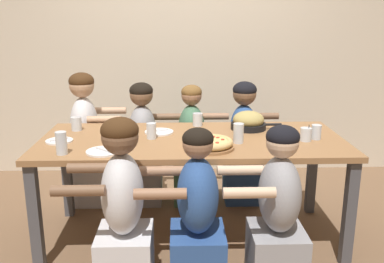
# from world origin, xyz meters

# --- Properties ---
(ground_plane) EXTENTS (18.00, 18.00, 0.00)m
(ground_plane) POSITION_xyz_m (0.00, 0.00, 0.00)
(ground_plane) COLOR brown
(ground_plane) RESTS_ON ground
(restaurant_back_panel) EXTENTS (10.00, 0.06, 3.20)m
(restaurant_back_panel) POSITION_xyz_m (0.00, 1.53, 1.60)
(restaurant_back_panel) COLOR beige
(restaurant_back_panel) RESTS_ON ground
(dining_table) EXTENTS (2.17, 0.93, 0.79)m
(dining_table) POSITION_xyz_m (0.00, 0.00, 0.71)
(dining_table) COLOR #996B42
(dining_table) RESTS_ON ground
(pizza_board_main) EXTENTS (0.33, 0.33, 0.06)m
(pizza_board_main) POSITION_xyz_m (0.11, -0.25, 0.82)
(pizza_board_main) COLOR #996B42
(pizza_board_main) RESTS_ON dining_table
(skillet_bowl) EXTENTS (0.40, 0.27, 0.14)m
(skillet_bowl) POSITION_xyz_m (0.45, 0.25, 0.85)
(skillet_bowl) COLOR black
(skillet_bowl) RESTS_ON dining_table
(empty_plate_a) EXTENTS (0.19, 0.19, 0.02)m
(empty_plate_a) POSITION_xyz_m (-0.93, -0.06, 0.79)
(empty_plate_a) COLOR white
(empty_plate_a) RESTS_ON dining_table
(empty_plate_b) EXTENTS (0.22, 0.22, 0.02)m
(empty_plate_b) POSITION_xyz_m (-0.58, -0.31, 0.79)
(empty_plate_b) COLOR white
(empty_plate_b) RESTS_ON dining_table
(empty_plate_c) EXTENTS (0.22, 0.22, 0.02)m
(empty_plate_c) POSITION_xyz_m (-0.24, 0.16, 0.79)
(empty_plate_c) COLOR white
(empty_plate_c) RESTS_ON dining_table
(empty_plate_d) EXTENTS (0.22, 0.22, 0.02)m
(empty_plate_d) POSITION_xyz_m (-0.54, 0.24, 0.79)
(empty_plate_d) COLOR white
(empty_plate_d) RESTS_ON dining_table
(cocktail_glass_blue) EXTENTS (0.08, 0.08, 0.12)m
(cocktail_glass_blue) POSITION_xyz_m (0.80, -0.09, 0.83)
(cocktail_glass_blue) COLOR silver
(cocktail_glass_blue) RESTS_ON dining_table
(drinking_glass_a) EXTENTS (0.07, 0.07, 0.14)m
(drinking_glass_a) POSITION_xyz_m (0.32, -0.12, 0.85)
(drinking_glass_a) COLOR silver
(drinking_glass_a) RESTS_ON dining_table
(drinking_glass_b) EXTENTS (0.08, 0.08, 0.10)m
(drinking_glass_b) POSITION_xyz_m (0.06, 0.36, 0.84)
(drinking_glass_b) COLOR silver
(drinking_glass_b) RESTS_ON dining_table
(drinking_glass_c) EXTENTS (0.07, 0.07, 0.10)m
(drinking_glass_c) POSITION_xyz_m (0.88, -0.05, 0.83)
(drinking_glass_c) COLOR silver
(drinking_glass_c) RESTS_ON dining_table
(drinking_glass_d) EXTENTS (0.07, 0.07, 0.15)m
(drinking_glass_d) POSITION_xyz_m (-0.84, -0.34, 0.85)
(drinking_glass_d) COLOR silver
(drinking_glass_d) RESTS_ON dining_table
(drinking_glass_e) EXTENTS (0.07, 0.07, 0.11)m
(drinking_glass_e) POSITION_xyz_m (-0.29, -0.00, 0.84)
(drinking_glass_e) COLOR silver
(drinking_glass_e) RESTS_ON dining_table
(drinking_glass_f) EXTENTS (0.08, 0.08, 0.11)m
(drinking_glass_f) POSITION_xyz_m (-0.88, 0.24, 0.83)
(drinking_glass_f) COLOR silver
(drinking_glass_f) RESTS_ON dining_table
(diner_far_center) EXTENTS (0.51, 0.40, 1.07)m
(diner_far_center) POSITION_xyz_m (0.02, 0.69, 0.48)
(diner_far_center) COLOR #477556
(diner_far_center) RESTS_ON ground
(diner_near_midright) EXTENTS (0.51, 0.40, 1.06)m
(diner_near_midright) POSITION_xyz_m (0.48, -0.69, 0.48)
(diner_near_midright) COLOR #99999E
(diner_near_midright) RESTS_ON ground
(diner_far_left) EXTENTS (0.51, 0.40, 1.18)m
(diner_far_left) POSITION_xyz_m (-0.91, 0.69, 0.55)
(diner_far_left) COLOR silver
(diner_far_left) RESTS_ON ground
(diner_near_center) EXTENTS (0.51, 0.40, 1.04)m
(diner_near_center) POSITION_xyz_m (0.01, -0.69, 0.47)
(diner_near_center) COLOR #2D5193
(diner_near_center) RESTS_ON ground
(diner_far_midright) EXTENTS (0.51, 0.40, 1.09)m
(diner_far_midright) POSITION_xyz_m (0.48, 0.69, 0.51)
(diner_far_midright) COLOR #2D5193
(diner_far_midright) RESTS_ON ground
(diner_near_midleft) EXTENTS (0.51, 0.40, 1.11)m
(diner_near_midleft) POSITION_xyz_m (-0.42, -0.69, 0.52)
(diner_near_midleft) COLOR silver
(diner_near_midleft) RESTS_ON ground
(diner_far_midleft) EXTENTS (0.51, 0.40, 1.09)m
(diner_far_midleft) POSITION_xyz_m (-0.41, 0.69, 0.50)
(diner_far_midleft) COLOR #99999E
(diner_far_midleft) RESTS_ON ground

